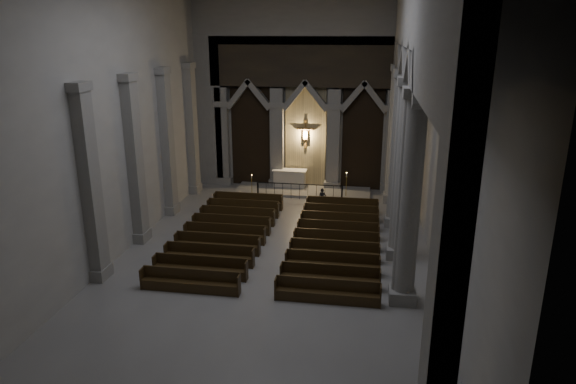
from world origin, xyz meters
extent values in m
plane|color=gray|center=(0.00, 0.00, 0.00)|extent=(24.00, 24.00, 0.00)
cube|color=#A8A59D|center=(0.00, 12.00, 6.00)|extent=(14.00, 0.10, 12.00)
cube|color=#A8A59D|center=(0.00, -12.00, 6.00)|extent=(14.00, 0.10, 12.00)
cube|color=#A8A59D|center=(-7.00, 0.00, 6.00)|extent=(0.10, 24.00, 12.00)
cube|color=#A8A59D|center=(7.00, 0.00, 6.00)|extent=(0.10, 24.00, 12.00)
cube|color=gray|center=(-5.40, 11.50, 3.20)|extent=(0.80, 0.50, 6.40)
cube|color=gray|center=(-5.40, 11.50, 0.25)|extent=(1.05, 0.70, 0.50)
cube|color=gray|center=(-5.40, 11.50, 5.35)|extent=(1.00, 0.65, 0.35)
cube|color=gray|center=(-1.80, 11.50, 3.20)|extent=(0.80, 0.50, 6.40)
cube|color=gray|center=(-1.80, 11.50, 0.25)|extent=(1.05, 0.70, 0.50)
cube|color=gray|center=(-1.80, 11.50, 5.35)|extent=(1.00, 0.65, 0.35)
cube|color=gray|center=(1.80, 11.50, 3.20)|extent=(0.80, 0.50, 6.40)
cube|color=gray|center=(1.80, 11.50, 0.25)|extent=(1.05, 0.70, 0.50)
cube|color=gray|center=(1.80, 11.50, 5.35)|extent=(1.00, 0.65, 0.35)
cube|color=gray|center=(5.40, 11.50, 3.20)|extent=(0.80, 0.50, 6.40)
cube|color=gray|center=(5.40, 11.50, 0.25)|extent=(1.05, 0.70, 0.50)
cube|color=gray|center=(5.40, 11.50, 5.35)|extent=(1.00, 0.65, 0.35)
cube|color=black|center=(-3.60, 11.85, 3.50)|extent=(2.60, 0.15, 7.00)
cube|color=tan|center=(0.00, 11.85, 3.50)|extent=(2.60, 0.15, 7.00)
cube|color=black|center=(3.60, 11.85, 3.50)|extent=(2.60, 0.15, 7.00)
cube|color=black|center=(0.00, 11.50, 8.00)|extent=(12.00, 0.50, 3.00)
cube|color=gray|center=(-6.20, 11.50, 4.50)|extent=(1.60, 0.50, 9.00)
cube|color=gray|center=(6.20, 11.50, 4.50)|extent=(1.60, 0.50, 9.00)
cube|color=gray|center=(0.00, 11.50, 10.50)|extent=(14.00, 0.50, 3.00)
plane|color=#FFD772|center=(0.00, 11.82, 3.50)|extent=(1.50, 0.00, 1.50)
cube|color=brown|center=(0.00, 11.73, 3.50)|extent=(0.13, 0.08, 1.80)
cube|color=brown|center=(0.00, 11.73, 3.85)|extent=(1.10, 0.08, 0.13)
cube|color=tan|center=(0.00, 11.67, 3.45)|extent=(0.26, 0.10, 0.60)
sphere|color=tan|center=(0.00, 11.67, 3.85)|extent=(0.17, 0.17, 0.17)
cylinder|color=tan|center=(-0.26, 11.67, 3.82)|extent=(0.45, 0.08, 0.08)
cylinder|color=tan|center=(0.26, 11.67, 3.82)|extent=(0.45, 0.08, 0.08)
cube|color=gray|center=(5.50, 9.50, 0.25)|extent=(1.00, 1.00, 0.50)
cylinder|color=gray|center=(5.50, 9.50, 4.00)|extent=(0.70, 0.70, 7.50)
cube|color=gray|center=(5.50, 9.50, 7.85)|extent=(0.95, 0.95, 0.35)
cube|color=gray|center=(5.50, 5.50, 0.25)|extent=(1.00, 1.00, 0.50)
cylinder|color=gray|center=(5.50, 5.50, 4.00)|extent=(0.70, 0.70, 7.50)
cube|color=gray|center=(5.50, 5.50, 7.85)|extent=(0.95, 0.95, 0.35)
cube|color=gray|center=(5.50, 1.50, 0.25)|extent=(1.00, 1.00, 0.50)
cylinder|color=gray|center=(5.50, 1.50, 4.00)|extent=(0.70, 0.70, 7.50)
cube|color=gray|center=(5.50, 1.50, 7.85)|extent=(0.95, 0.95, 0.35)
cube|color=gray|center=(5.50, -2.50, 0.25)|extent=(1.00, 1.00, 0.50)
cylinder|color=gray|center=(5.50, -2.50, 4.00)|extent=(0.70, 0.70, 7.50)
cube|color=gray|center=(5.50, -2.50, 7.85)|extent=(0.95, 0.95, 0.35)
cube|color=gray|center=(5.50, 0.00, 10.60)|extent=(0.55, 24.00, 2.80)
cube|color=gray|center=(5.50, 11.40, 4.60)|extent=(0.55, 1.20, 9.20)
cube|color=gray|center=(5.50, -11.40, 4.60)|extent=(0.55, 1.20, 9.20)
cube|color=gray|center=(-6.75, 9.50, 0.25)|extent=(0.60, 1.00, 0.50)
cube|color=gray|center=(-6.75, 9.50, 4.00)|extent=(0.50, 0.80, 7.50)
cube|color=gray|center=(-6.75, 9.50, 7.85)|extent=(0.60, 1.00, 0.35)
cube|color=gray|center=(-6.75, 5.50, 0.25)|extent=(0.60, 1.00, 0.50)
cube|color=gray|center=(-6.75, 5.50, 4.00)|extent=(0.50, 0.80, 7.50)
cube|color=gray|center=(-6.75, 5.50, 7.85)|extent=(0.60, 1.00, 0.35)
cube|color=gray|center=(-6.75, 1.50, 0.25)|extent=(0.60, 1.00, 0.50)
cube|color=gray|center=(-6.75, 1.50, 4.00)|extent=(0.50, 0.80, 7.50)
cube|color=gray|center=(-6.75, 1.50, 7.85)|extent=(0.60, 1.00, 0.35)
cube|color=gray|center=(-6.75, -2.50, 0.25)|extent=(0.60, 1.00, 0.50)
cube|color=gray|center=(-6.75, -2.50, 4.00)|extent=(0.50, 0.80, 7.50)
cube|color=gray|center=(-6.75, -2.50, 7.85)|extent=(0.60, 1.00, 0.35)
cube|color=gray|center=(0.00, 10.60, 0.07)|extent=(8.50, 2.60, 0.15)
cube|color=beige|center=(-0.94, 11.22, 0.68)|extent=(2.01, 0.78, 1.06)
cube|color=white|center=(-0.94, 11.22, 1.23)|extent=(2.18, 0.87, 0.04)
cube|color=black|center=(0.00, 9.02, 0.98)|extent=(5.14, 0.05, 0.05)
cube|color=black|center=(-2.57, 9.02, 0.51)|extent=(0.09, 0.09, 1.03)
cube|color=black|center=(2.57, 9.02, 0.51)|extent=(0.09, 0.09, 1.03)
cylinder|color=black|center=(-2.06, 9.02, 0.48)|extent=(0.02, 0.02, 0.95)
cylinder|color=black|center=(-1.54, 9.02, 0.48)|extent=(0.02, 0.02, 0.95)
cylinder|color=black|center=(-1.03, 9.02, 0.48)|extent=(0.02, 0.02, 0.95)
cylinder|color=black|center=(-0.51, 9.02, 0.48)|extent=(0.02, 0.02, 0.95)
cylinder|color=black|center=(0.00, 9.02, 0.48)|extent=(0.02, 0.02, 0.95)
cylinder|color=black|center=(0.51, 9.02, 0.48)|extent=(0.02, 0.02, 0.95)
cylinder|color=black|center=(1.03, 9.02, 0.48)|extent=(0.02, 0.02, 0.95)
cylinder|color=black|center=(1.54, 9.02, 0.48)|extent=(0.02, 0.02, 0.95)
cylinder|color=black|center=(2.06, 9.02, 0.48)|extent=(0.02, 0.02, 0.95)
cylinder|color=#A68A33|center=(-3.03, 9.36, 0.02)|extent=(0.23, 0.23, 0.05)
cylinder|color=#A68A33|center=(-3.03, 9.36, 0.57)|extent=(0.03, 0.03, 1.09)
cylinder|color=#A68A33|center=(-3.03, 9.36, 1.11)|extent=(0.11, 0.11, 0.02)
cylinder|color=white|center=(-3.03, 9.36, 1.21)|extent=(0.05, 0.05, 0.19)
sphere|color=#FFBF59|center=(-3.03, 9.36, 1.33)|extent=(0.04, 0.04, 0.04)
cylinder|color=#A68A33|center=(2.78, 9.76, 0.03)|extent=(0.28, 0.28, 0.06)
cylinder|color=#A68A33|center=(2.78, 9.76, 0.69)|extent=(0.04, 0.04, 1.32)
cylinder|color=#A68A33|center=(2.78, 9.76, 1.35)|extent=(0.14, 0.14, 0.02)
cylinder|color=white|center=(2.78, 9.76, 1.47)|extent=(0.06, 0.06, 0.23)
sphere|color=#FFBF59|center=(2.78, 9.76, 1.61)|extent=(0.05, 0.05, 0.05)
cube|color=black|center=(-2.70, 6.94, 0.21)|extent=(3.95, 0.38, 0.42)
cube|color=black|center=(-2.70, 7.12, 0.66)|extent=(3.95, 0.07, 0.47)
cube|color=black|center=(-4.68, 6.94, 0.42)|extent=(0.06, 0.42, 0.85)
cube|color=black|center=(-0.72, 6.94, 0.42)|extent=(0.06, 0.42, 0.85)
cube|color=black|center=(2.70, 6.94, 0.21)|extent=(3.95, 0.38, 0.42)
cube|color=black|center=(2.70, 7.12, 0.66)|extent=(3.95, 0.07, 0.47)
cube|color=black|center=(0.72, 6.94, 0.42)|extent=(0.06, 0.42, 0.85)
cube|color=black|center=(4.68, 6.94, 0.42)|extent=(0.06, 0.42, 0.85)
cube|color=black|center=(-2.70, 5.69, 0.21)|extent=(3.95, 0.38, 0.42)
cube|color=black|center=(-2.70, 5.87, 0.66)|extent=(3.95, 0.07, 0.47)
cube|color=black|center=(-4.68, 5.69, 0.42)|extent=(0.06, 0.42, 0.85)
cube|color=black|center=(-0.72, 5.69, 0.42)|extent=(0.06, 0.42, 0.85)
cube|color=black|center=(2.70, 5.69, 0.21)|extent=(3.95, 0.38, 0.42)
cube|color=black|center=(2.70, 5.87, 0.66)|extent=(3.95, 0.07, 0.47)
cube|color=black|center=(0.72, 5.69, 0.42)|extent=(0.06, 0.42, 0.85)
cube|color=black|center=(4.68, 5.69, 0.42)|extent=(0.06, 0.42, 0.85)
cube|color=black|center=(-2.70, 4.44, 0.21)|extent=(3.95, 0.38, 0.42)
cube|color=black|center=(-2.70, 4.62, 0.66)|extent=(3.95, 0.07, 0.47)
cube|color=black|center=(-4.68, 4.44, 0.42)|extent=(0.06, 0.42, 0.85)
cube|color=black|center=(-0.72, 4.44, 0.42)|extent=(0.06, 0.42, 0.85)
cube|color=black|center=(2.70, 4.44, 0.21)|extent=(3.95, 0.38, 0.42)
cube|color=black|center=(2.70, 4.62, 0.66)|extent=(3.95, 0.07, 0.47)
cube|color=black|center=(0.72, 4.44, 0.42)|extent=(0.06, 0.42, 0.85)
cube|color=black|center=(4.68, 4.44, 0.42)|extent=(0.06, 0.42, 0.85)
cube|color=black|center=(-2.70, 3.20, 0.21)|extent=(3.95, 0.38, 0.42)
cube|color=black|center=(-2.70, 3.38, 0.66)|extent=(3.95, 0.07, 0.47)
cube|color=black|center=(-4.68, 3.20, 0.42)|extent=(0.06, 0.42, 0.85)
cube|color=black|center=(-0.72, 3.20, 0.42)|extent=(0.06, 0.42, 0.85)
cube|color=black|center=(2.70, 3.20, 0.21)|extent=(3.95, 0.38, 0.42)
cube|color=black|center=(2.70, 3.38, 0.66)|extent=(3.95, 0.07, 0.47)
cube|color=black|center=(0.72, 3.20, 0.42)|extent=(0.06, 0.42, 0.85)
cube|color=black|center=(4.68, 3.20, 0.42)|extent=(0.06, 0.42, 0.85)
cube|color=black|center=(-2.70, 1.95, 0.21)|extent=(3.95, 0.38, 0.42)
cube|color=black|center=(-2.70, 2.13, 0.66)|extent=(3.95, 0.07, 0.47)
cube|color=black|center=(-4.68, 1.95, 0.42)|extent=(0.06, 0.42, 0.85)
cube|color=black|center=(-0.72, 1.95, 0.42)|extent=(0.06, 0.42, 0.85)
cube|color=black|center=(2.70, 1.95, 0.21)|extent=(3.95, 0.38, 0.42)
cube|color=black|center=(2.70, 2.13, 0.66)|extent=(3.95, 0.07, 0.47)
cube|color=black|center=(0.72, 1.95, 0.42)|extent=(0.06, 0.42, 0.85)
cube|color=black|center=(4.68, 1.95, 0.42)|extent=(0.06, 0.42, 0.85)
cube|color=black|center=(-2.70, 0.70, 0.21)|extent=(3.95, 0.38, 0.42)
cube|color=black|center=(-2.70, 0.88, 0.66)|extent=(3.95, 0.07, 0.47)
cube|color=black|center=(-4.68, 0.70, 0.42)|extent=(0.06, 0.42, 0.85)
cube|color=black|center=(-0.72, 0.70, 0.42)|extent=(0.06, 0.42, 0.85)
cube|color=black|center=(2.70, 0.70, 0.21)|extent=(3.95, 0.38, 0.42)
cube|color=black|center=(2.70, 0.88, 0.66)|extent=(3.95, 0.07, 0.47)
cube|color=black|center=(0.72, 0.70, 0.42)|extent=(0.06, 0.42, 0.85)
cube|color=black|center=(4.68, 0.70, 0.42)|extent=(0.06, 0.42, 0.85)
cube|color=black|center=(-2.70, -0.54, 0.21)|extent=(3.95, 0.38, 0.42)
cube|color=black|center=(-2.70, -0.36, 0.66)|extent=(3.95, 0.07, 0.47)
cube|color=black|center=(-4.68, -0.54, 0.42)|extent=(0.06, 0.42, 0.85)
cube|color=black|center=(-0.72, -0.54, 0.42)|extent=(0.06, 0.42, 0.85)
cube|color=black|center=(2.70, -0.54, 0.21)|extent=(3.95, 0.38, 0.42)
cube|color=black|center=(2.70, -0.36, 0.66)|extent=(3.95, 0.07, 0.47)
cube|color=black|center=(0.72, -0.54, 0.42)|extent=(0.06, 0.42, 0.85)
cube|color=black|center=(4.68, -0.54, 0.42)|extent=(0.06, 0.42, 0.85)
cube|color=black|center=(-2.70, -1.79, 0.21)|extent=(3.95, 0.38, 0.42)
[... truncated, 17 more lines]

